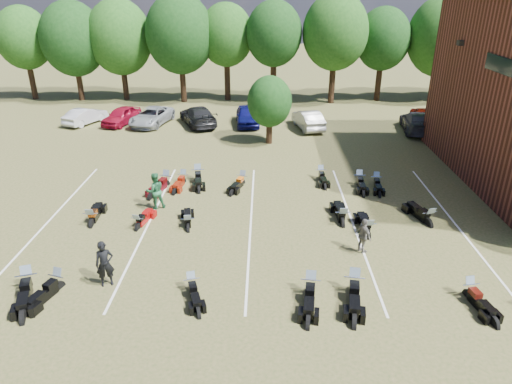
{
  "coord_description": "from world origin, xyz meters",
  "views": [
    {
      "loc": [
        -2.39,
        -16.78,
        10.58
      ],
      "look_at": [
        -2.76,
        4.0,
        1.2
      ],
      "focal_mm": 32.0,
      "sensor_mm": 36.0,
      "label": 1
    }
  ],
  "objects_px": {
    "person_grey": "(363,236)",
    "motorcycle_14": "(166,186)",
    "car_4": "(247,116)",
    "motorcycle_3": "(310,294)",
    "motorcycle_0": "(30,290)",
    "motorcycle_7": "(138,229)",
    "car_0": "(122,116)",
    "person_green": "(155,191)",
    "person_black": "(105,264)"
  },
  "relations": [
    {
      "from": "car_0",
      "to": "person_grey",
      "type": "bearing_deg",
      "value": -33.29
    },
    {
      "from": "car_0",
      "to": "motorcycle_0",
      "type": "relative_size",
      "value": 1.67
    },
    {
      "from": "car_4",
      "to": "motorcycle_7",
      "type": "bearing_deg",
      "value": -108.96
    },
    {
      "from": "car_0",
      "to": "person_black",
      "type": "height_order",
      "value": "person_black"
    },
    {
      "from": "car_4",
      "to": "person_green",
      "type": "bearing_deg",
      "value": -109.6
    },
    {
      "from": "motorcycle_0",
      "to": "motorcycle_7",
      "type": "xyz_separation_m",
      "value": [
        2.93,
        4.88,
        0.0
      ]
    },
    {
      "from": "car_0",
      "to": "person_grey",
      "type": "height_order",
      "value": "person_grey"
    },
    {
      "from": "person_black",
      "to": "person_grey",
      "type": "bearing_deg",
      "value": -6.66
    },
    {
      "from": "person_green",
      "to": "motorcycle_3",
      "type": "xyz_separation_m",
      "value": [
        7.37,
        -7.22,
        -0.98
      ]
    },
    {
      "from": "motorcycle_3",
      "to": "motorcycle_7",
      "type": "distance_m",
      "value": 9.2
    },
    {
      "from": "person_green",
      "to": "motorcycle_14",
      "type": "xyz_separation_m",
      "value": [
        -0.06,
        2.82,
        -0.98
      ]
    },
    {
      "from": "motorcycle_3",
      "to": "person_grey",
      "type": "bearing_deg",
      "value": 57.75
    },
    {
      "from": "car_4",
      "to": "motorcycle_14",
      "type": "distance_m",
      "value": 13.74
    },
    {
      "from": "car_4",
      "to": "motorcycle_7",
      "type": "distance_m",
      "value": 18.73
    },
    {
      "from": "person_green",
      "to": "motorcycle_0",
      "type": "distance_m",
      "value": 7.95
    },
    {
      "from": "person_black",
      "to": "motorcycle_7",
      "type": "distance_m",
      "value": 4.56
    },
    {
      "from": "car_4",
      "to": "motorcycle_3",
      "type": "relative_size",
      "value": 1.9
    },
    {
      "from": "car_0",
      "to": "car_4",
      "type": "height_order",
      "value": "car_4"
    },
    {
      "from": "motorcycle_0",
      "to": "motorcycle_3",
      "type": "relative_size",
      "value": 1.05
    },
    {
      "from": "person_black",
      "to": "motorcycle_14",
      "type": "xyz_separation_m",
      "value": [
        0.38,
        9.57,
        -0.94
      ]
    },
    {
      "from": "person_black",
      "to": "motorcycle_14",
      "type": "distance_m",
      "value": 9.62
    },
    {
      "from": "person_grey",
      "to": "motorcycle_14",
      "type": "relative_size",
      "value": 0.66
    },
    {
      "from": "person_green",
      "to": "motorcycle_14",
      "type": "relative_size",
      "value": 0.81
    },
    {
      "from": "car_4",
      "to": "person_green",
      "type": "distance_m",
      "value": 16.41
    },
    {
      "from": "person_green",
      "to": "car_4",
      "type": "bearing_deg",
      "value": -130.06
    },
    {
      "from": "car_4",
      "to": "motorcycle_0",
      "type": "height_order",
      "value": "car_4"
    },
    {
      "from": "person_grey",
      "to": "car_0",
      "type": "bearing_deg",
      "value": 10.74
    },
    {
      "from": "motorcycle_3",
      "to": "motorcycle_7",
      "type": "bearing_deg",
      "value": 154.94
    },
    {
      "from": "person_green",
      "to": "motorcycle_7",
      "type": "relative_size",
      "value": 0.96
    },
    {
      "from": "motorcycle_14",
      "to": "car_4",
      "type": "bearing_deg",
      "value": 88.15
    },
    {
      "from": "car_4",
      "to": "motorcycle_7",
      "type": "xyz_separation_m",
      "value": [
        -4.6,
        -18.14,
        -0.78
      ]
    },
    {
      "from": "car_0",
      "to": "car_4",
      "type": "relative_size",
      "value": 0.92
    },
    {
      "from": "car_4",
      "to": "person_grey",
      "type": "relative_size",
      "value": 2.86
    },
    {
      "from": "person_green",
      "to": "motorcycle_7",
      "type": "height_order",
      "value": "person_green"
    },
    {
      "from": "car_4",
      "to": "person_green",
      "type": "xyz_separation_m",
      "value": [
        -4.21,
        -15.86,
        0.2
      ]
    },
    {
      "from": "person_black",
      "to": "motorcycle_0",
      "type": "distance_m",
      "value": 3.06
    },
    {
      "from": "car_0",
      "to": "motorcycle_7",
      "type": "height_order",
      "value": "car_0"
    },
    {
      "from": "motorcycle_7",
      "to": "motorcycle_14",
      "type": "relative_size",
      "value": 0.84
    },
    {
      "from": "car_0",
      "to": "motorcycle_3",
      "type": "relative_size",
      "value": 1.75
    },
    {
      "from": "motorcycle_3",
      "to": "motorcycle_0",
      "type": "bearing_deg",
      "value": -172.94
    },
    {
      "from": "car_4",
      "to": "motorcycle_3",
      "type": "bearing_deg",
      "value": -86.94
    },
    {
      "from": "car_0",
      "to": "motorcycle_14",
      "type": "distance_m",
      "value": 14.47
    },
    {
      "from": "car_0",
      "to": "motorcycle_7",
      "type": "relative_size",
      "value": 2.07
    },
    {
      "from": "car_0",
      "to": "motorcycle_14",
      "type": "height_order",
      "value": "car_0"
    },
    {
      "from": "motorcycle_14",
      "to": "motorcycle_0",
      "type": "bearing_deg",
      "value": -91.86
    },
    {
      "from": "car_4",
      "to": "person_grey",
      "type": "bearing_deg",
      "value": -78.87
    },
    {
      "from": "motorcycle_7",
      "to": "motorcycle_14",
      "type": "height_order",
      "value": "motorcycle_14"
    },
    {
      "from": "motorcycle_0",
      "to": "motorcycle_7",
      "type": "distance_m",
      "value": 5.69
    },
    {
      "from": "motorcycle_3",
      "to": "motorcycle_14",
      "type": "distance_m",
      "value": 12.5
    },
    {
      "from": "car_0",
      "to": "car_4",
      "type": "xyz_separation_m",
      "value": [
        10.55,
        0.03,
        0.06
      ]
    }
  ]
}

